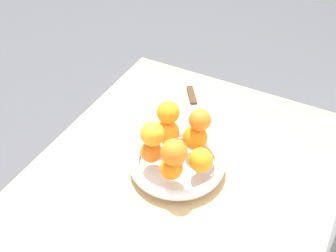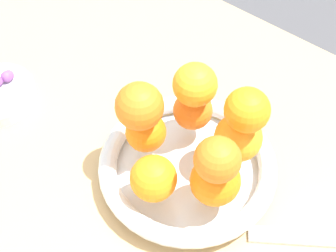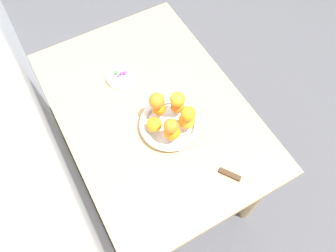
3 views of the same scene
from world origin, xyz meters
name	(u,v)px [view 1 (image 1 of 3)]	position (x,y,z in m)	size (l,w,h in m)	color
dining_table	(163,225)	(0.00, 0.00, 0.65)	(1.10, 0.76, 0.74)	tan
fruit_bowl	(177,163)	(-0.12, -0.02, 0.76)	(0.25, 0.25, 0.04)	silver
orange_0	(201,160)	(-0.11, 0.05, 0.81)	(0.06, 0.06, 0.06)	orange
orange_1	(196,138)	(-0.18, 0.00, 0.81)	(0.07, 0.07, 0.07)	orange
orange_2	(167,132)	(-0.16, -0.08, 0.81)	(0.07, 0.07, 0.07)	orange
orange_3	(151,152)	(-0.08, -0.08, 0.81)	(0.06, 0.06, 0.06)	orange
orange_4	(171,168)	(-0.06, -0.01, 0.81)	(0.06, 0.06, 0.06)	orange
orange_5	(152,134)	(-0.09, -0.08, 0.87)	(0.06, 0.06, 0.06)	orange
orange_6	(168,113)	(-0.17, -0.07, 0.88)	(0.06, 0.06, 0.06)	orange
orange_7	(200,120)	(-0.18, 0.01, 0.87)	(0.06, 0.06, 0.06)	orange
orange_8	(173,152)	(-0.06, 0.00, 0.87)	(0.06, 0.06, 0.06)	orange
knife	(195,108)	(-0.37, -0.09, 0.75)	(0.23, 0.16, 0.01)	#3F2819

